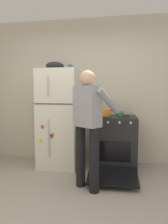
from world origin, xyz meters
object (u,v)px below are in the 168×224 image
at_px(refrigerator, 60,118).
at_px(coffee_mug, 70,67).
at_px(red_pot, 105,113).
at_px(mixing_bowl, 55,66).
at_px(person_cook, 89,119).
at_px(stove_range, 114,143).

xyz_separation_m(refrigerator, coffee_mug, (0.18, 0.05, 0.91)).
xyz_separation_m(red_pot, coffee_mug, (-0.63, 0.10, 0.79)).
bearing_deg(mixing_bowl, red_pot, -3.22).
bearing_deg(red_pot, coffee_mug, 170.94).
height_order(person_cook, mixing_bowl, mixing_bowl).
distance_m(person_cook, mixing_bowl, 1.38).
bearing_deg(red_pot, mixing_bowl, 176.78).
height_order(refrigerator, mixing_bowl, mixing_bowl).
distance_m(refrigerator, mixing_bowl, 0.93).
xyz_separation_m(stove_range, person_cook, (-0.31, -0.81, 0.51)).
bearing_deg(person_cook, refrigerator, 128.47).
height_order(stove_range, person_cook, person_cook).
relative_size(stove_range, coffee_mug, 10.91).
xyz_separation_m(coffee_mug, mixing_bowl, (-0.26, -0.05, 0.02)).
bearing_deg(refrigerator, stove_range, -1.04).
xyz_separation_m(refrigerator, mixing_bowl, (-0.08, 0.00, 0.93)).
distance_m(refrigerator, red_pot, 0.82).
bearing_deg(coffee_mug, red_pot, -9.06).
distance_m(stove_range, red_pot, 0.55).
xyz_separation_m(stove_range, coffee_mug, (-0.79, 0.07, 1.32)).
distance_m(coffee_mug, mixing_bowl, 0.27).
relative_size(red_pot, coffee_mug, 2.87).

